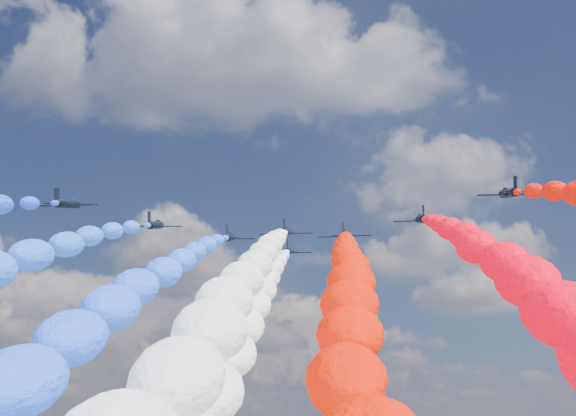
# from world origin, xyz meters

# --- Properties ---
(jet_0) EXTENTS (9.81, 13.28, 6.32)m
(jet_0) POSITION_xyz_m (-34.93, -7.25, 90.89)
(jet_0) COLOR black
(jet_1) EXTENTS (9.81, 13.27, 6.32)m
(jet_1) POSITION_xyz_m (-23.76, 6.06, 90.89)
(jet_1) COLOR black
(jet_2) EXTENTS (10.21, 13.56, 6.32)m
(jet_2) POSITION_xyz_m (-11.75, 15.16, 90.89)
(jet_2) COLOR black
(trail_2) EXTENTS (6.42, 127.94, 55.20)m
(trail_2) POSITION_xyz_m (-11.75, -50.81, 64.97)
(trail_2) COLOR blue
(jet_3) EXTENTS (9.88, 13.33, 6.32)m
(jet_3) POSITION_xyz_m (-0.83, 12.33, 90.89)
(jet_3) COLOR black
(trail_3) EXTENTS (6.42, 127.94, 55.20)m
(trail_3) POSITION_xyz_m (-0.83, -53.64, 64.97)
(trail_3) COLOR white
(jet_4) EXTENTS (10.05, 13.45, 6.32)m
(jet_4) POSITION_xyz_m (-1.53, 26.45, 90.89)
(jet_4) COLOR black
(trail_4) EXTENTS (6.42, 127.94, 55.20)m
(trail_4) POSITION_xyz_m (-1.53, -39.52, 64.97)
(trail_4) COLOR white
(jet_5) EXTENTS (10.43, 13.71, 6.32)m
(jet_5) POSITION_xyz_m (9.78, 14.83, 90.89)
(jet_5) COLOR black
(trail_5) EXTENTS (6.42, 127.94, 55.20)m
(trail_5) POSITION_xyz_m (9.78, -51.14, 64.97)
(trail_5) COLOR red
(jet_6) EXTENTS (9.85, 13.30, 6.32)m
(jet_6) POSITION_xyz_m (22.95, 5.76, 90.89)
(jet_6) COLOR black
(trail_6) EXTENTS (6.42, 127.94, 55.20)m
(trail_6) POSITION_xyz_m (22.95, -60.21, 64.97)
(trail_6) COLOR #F80015
(jet_7) EXTENTS (9.62, 13.14, 6.32)m
(jet_7) POSITION_xyz_m (35.11, -7.80, 90.89)
(jet_7) COLOR black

